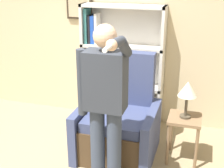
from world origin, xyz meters
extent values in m
cube|color=beige|center=(0.00, 2.03, 1.40)|extent=(8.00, 0.06, 2.80)
cube|color=silver|center=(-0.33, 1.85, 0.87)|extent=(0.04, 0.28, 1.75)
cube|color=silver|center=(0.81, 1.85, 0.87)|extent=(0.04, 0.28, 1.75)
cube|color=silver|center=(0.24, 1.98, 0.87)|extent=(1.19, 0.01, 1.75)
cube|color=silver|center=(0.24, 1.85, 0.02)|extent=(1.19, 0.28, 0.04)
cube|color=silver|center=(0.24, 1.85, 0.58)|extent=(1.19, 0.28, 0.04)
cube|color=silver|center=(0.24, 1.85, 1.16)|extent=(1.19, 0.28, 0.04)
cube|color=silver|center=(0.24, 1.85, 1.73)|extent=(1.19, 0.28, 0.04)
cube|color=black|center=(-0.28, 1.85, 0.20)|extent=(0.05, 0.17, 0.33)
cube|color=#5B99A8|center=(-0.22, 1.85, 0.23)|extent=(0.06, 0.17, 0.37)
cube|color=#1E47B2|center=(-0.17, 1.85, 0.28)|extent=(0.04, 0.24, 0.48)
cube|color=#337070|center=(-0.12, 1.85, 0.26)|extent=(0.04, 0.21, 0.44)
cube|color=#9E7A47|center=(-0.28, 1.85, 0.77)|extent=(0.05, 0.16, 0.34)
cube|color=purple|center=(-0.22, 1.85, 0.81)|extent=(0.05, 0.21, 0.42)
cube|color=#238438|center=(-0.18, 1.85, 0.83)|extent=(0.03, 0.19, 0.46)
cube|color=#5B99A8|center=(-0.13, 1.85, 0.81)|extent=(0.04, 0.17, 0.43)
cube|color=#337070|center=(-0.28, 1.85, 1.43)|extent=(0.04, 0.20, 0.50)
cube|color=black|center=(-0.23, 1.85, 1.39)|extent=(0.03, 0.17, 0.40)
cube|color=#1E47B2|center=(-0.18, 1.85, 1.38)|extent=(0.06, 0.18, 0.40)
cube|color=white|center=(-0.13, 1.85, 1.40)|extent=(0.04, 0.18, 0.43)
cube|color=#4C3823|center=(0.43, 0.94, 0.22)|extent=(0.74, 0.81, 0.45)
cube|color=#3D4770|center=(0.43, 0.90, 0.51)|extent=(0.70, 0.69, 0.12)
cube|color=#3D4770|center=(0.43, 1.31, 0.73)|extent=(0.74, 0.16, 1.02)
cube|color=#3D4770|center=(0.01, 0.94, 0.32)|extent=(0.10, 0.89, 0.63)
cube|color=#3D4770|center=(0.85, 0.94, 0.32)|extent=(0.10, 0.89, 0.63)
cylinder|color=#384256|center=(0.39, 0.33, 0.46)|extent=(0.15, 0.15, 0.91)
cylinder|color=#384256|center=(0.57, 0.33, 0.46)|extent=(0.15, 0.15, 0.91)
cube|color=#333842|center=(0.48, 0.33, 1.20)|extent=(0.40, 0.24, 0.58)
sphere|color=#DBAD89|center=(0.48, 0.33, 1.63)|extent=(0.22, 0.22, 0.22)
cylinder|color=#333842|center=(0.24, 0.33, 1.16)|extent=(0.09, 0.09, 0.67)
cylinder|color=#333842|center=(0.70, 0.21, 1.57)|extent=(0.09, 0.28, 0.23)
cylinder|color=#333842|center=(0.70, -0.03, 1.67)|extent=(0.08, 0.27, 0.10)
sphere|color=#DBAD89|center=(0.70, -0.16, 1.68)|extent=(0.09, 0.09, 0.09)
cylinder|color=white|center=(0.70, -0.26, 1.68)|extent=(0.04, 0.15, 0.04)
cube|color=#846647|center=(1.22, 1.06, 0.55)|extent=(0.38, 0.38, 0.04)
cylinder|color=#846647|center=(1.06, 0.90, 0.27)|extent=(0.04, 0.04, 0.54)
cylinder|color=#846647|center=(1.39, 0.90, 0.27)|extent=(0.04, 0.04, 0.54)
cylinder|color=#846647|center=(1.06, 1.22, 0.27)|extent=(0.04, 0.04, 0.54)
cylinder|color=#846647|center=(1.39, 1.22, 0.27)|extent=(0.04, 0.04, 0.54)
cylinder|color=#4C4233|center=(1.22, 1.06, 0.58)|extent=(0.13, 0.13, 0.02)
cylinder|color=#4C4233|center=(1.22, 1.06, 0.72)|extent=(0.03, 0.03, 0.24)
cone|color=beige|center=(1.22, 1.06, 0.93)|extent=(0.22, 0.22, 0.17)
camera|label=1|loc=(1.36, -2.32, 2.22)|focal=50.00mm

